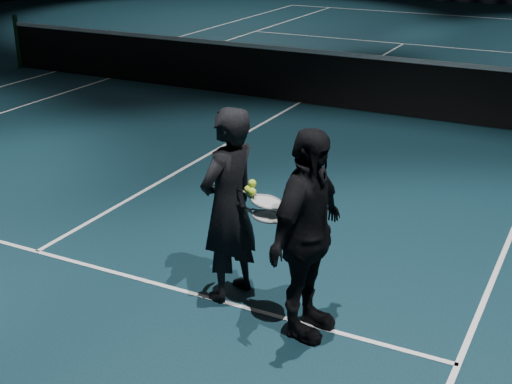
# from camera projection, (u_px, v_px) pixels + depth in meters

# --- Properties ---
(floor) EXTENTS (36.00, 36.00, 0.00)m
(floor) POSITION_uv_depth(u_px,v_px,m) (299.00, 103.00, 12.31)
(floor) COLOR #0C232D
(floor) RESTS_ON ground
(court_lines) EXTENTS (10.98, 23.78, 0.01)m
(court_lines) POSITION_uv_depth(u_px,v_px,m) (299.00, 103.00, 12.31)
(court_lines) COLOR white
(court_lines) RESTS_ON floor
(net_post_left) EXTENTS (0.10, 0.10, 1.10)m
(net_post_left) POSITION_uv_depth(u_px,v_px,m) (18.00, 42.00, 14.80)
(net_post_left) COLOR black
(net_post_left) RESTS_ON floor
(net_mesh) EXTENTS (12.80, 0.02, 0.86)m
(net_mesh) POSITION_uv_depth(u_px,v_px,m) (300.00, 78.00, 12.14)
(net_mesh) COLOR black
(net_mesh) RESTS_ON floor
(net_tape) EXTENTS (12.80, 0.03, 0.07)m
(net_tape) POSITION_uv_depth(u_px,v_px,m) (300.00, 50.00, 11.97)
(net_tape) COLOR white
(net_tape) RESTS_ON net_mesh
(player_a) EXTENTS (0.53, 0.69, 1.69)m
(player_a) POSITION_uv_depth(u_px,v_px,m) (229.00, 205.00, 5.94)
(player_a) COLOR black
(player_a) RESTS_ON floor
(player_b) EXTENTS (0.50, 1.02, 1.69)m
(player_b) POSITION_uv_depth(u_px,v_px,m) (307.00, 236.00, 5.40)
(player_b) COLOR black
(player_b) RESTS_ON floor
(racket_lower) EXTENTS (0.71, 0.41, 0.03)m
(racket_lower) POSITION_uv_depth(u_px,v_px,m) (268.00, 216.00, 5.64)
(racket_lower) COLOR black
(racket_lower) RESTS_ON player_a
(racket_upper) EXTENTS (0.71, 0.36, 0.10)m
(racket_upper) POSITION_uv_depth(u_px,v_px,m) (267.00, 202.00, 5.66)
(racket_upper) COLOR black
(racket_upper) RESTS_ON player_b
(tennis_balls) EXTENTS (0.12, 0.10, 0.12)m
(tennis_balls) POSITION_uv_depth(u_px,v_px,m) (251.00, 188.00, 5.70)
(tennis_balls) COLOR #9AC92A
(tennis_balls) RESTS_ON racket_upper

